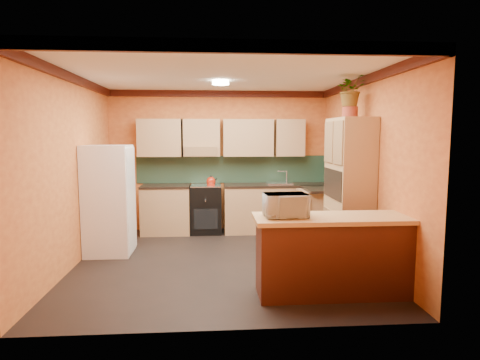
{
  "coord_description": "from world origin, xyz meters",
  "views": [
    {
      "loc": [
        -0.15,
        -5.74,
        1.86
      ],
      "look_at": [
        0.29,
        0.45,
        1.16
      ],
      "focal_mm": 30.0,
      "sensor_mm": 36.0,
      "label": 1
    }
  ],
  "objects_px": {
    "stove": "(206,209)",
    "breakfast_bar": "(335,257)",
    "pantry": "(349,190)",
    "fridge": "(109,200)",
    "microwave": "(286,205)",
    "base_cabinets_back": "(239,209)"
  },
  "relations": [
    {
      "from": "base_cabinets_back",
      "to": "breakfast_bar",
      "type": "xyz_separation_m",
      "value": [
        0.92,
        -3.11,
        0.0
      ]
    },
    {
      "from": "breakfast_bar",
      "to": "microwave",
      "type": "relative_size",
      "value": 3.74
    },
    {
      "from": "fridge",
      "to": "breakfast_bar",
      "type": "height_order",
      "value": "fridge"
    },
    {
      "from": "base_cabinets_back",
      "to": "microwave",
      "type": "bearing_deg",
      "value": -84.07
    },
    {
      "from": "fridge",
      "to": "pantry",
      "type": "relative_size",
      "value": 0.81
    },
    {
      "from": "fridge",
      "to": "microwave",
      "type": "height_order",
      "value": "fridge"
    },
    {
      "from": "breakfast_bar",
      "to": "stove",
      "type": "bearing_deg",
      "value": 116.38
    },
    {
      "from": "pantry",
      "to": "breakfast_bar",
      "type": "xyz_separation_m",
      "value": [
        -0.57,
        -1.24,
        -0.61
      ]
    },
    {
      "from": "base_cabinets_back",
      "to": "breakfast_bar",
      "type": "height_order",
      "value": "same"
    },
    {
      "from": "stove",
      "to": "microwave",
      "type": "xyz_separation_m",
      "value": [
        0.95,
        -3.11,
        0.61
      ]
    },
    {
      "from": "microwave",
      "to": "breakfast_bar",
      "type": "bearing_deg",
      "value": -3.97
    },
    {
      "from": "fridge",
      "to": "breakfast_bar",
      "type": "relative_size",
      "value": 0.94
    },
    {
      "from": "stove",
      "to": "base_cabinets_back",
      "type": "bearing_deg",
      "value": 0.0
    },
    {
      "from": "stove",
      "to": "microwave",
      "type": "height_order",
      "value": "microwave"
    },
    {
      "from": "pantry",
      "to": "microwave",
      "type": "height_order",
      "value": "pantry"
    },
    {
      "from": "stove",
      "to": "fridge",
      "type": "relative_size",
      "value": 0.54
    },
    {
      "from": "fridge",
      "to": "microwave",
      "type": "relative_size",
      "value": 3.54
    },
    {
      "from": "stove",
      "to": "pantry",
      "type": "bearing_deg",
      "value": -41.51
    },
    {
      "from": "stove",
      "to": "breakfast_bar",
      "type": "xyz_separation_m",
      "value": [
        1.54,
        -3.11,
        -0.02
      ]
    },
    {
      "from": "stove",
      "to": "fridge",
      "type": "distance_m",
      "value": 1.99
    },
    {
      "from": "breakfast_bar",
      "to": "fridge",
      "type": "bearing_deg",
      "value": 148.65
    },
    {
      "from": "pantry",
      "to": "breakfast_bar",
      "type": "bearing_deg",
      "value": -114.78
    }
  ]
}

